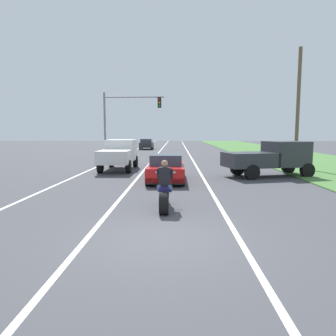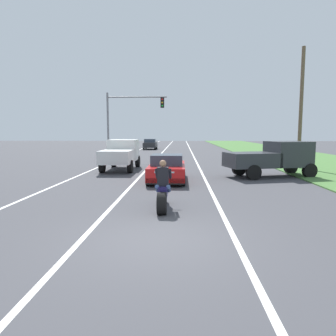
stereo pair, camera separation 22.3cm
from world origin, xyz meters
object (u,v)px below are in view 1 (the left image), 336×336
motorcycle_with_rider (165,192)px  pickup_truck_left_lane_white (119,153)px  sports_car_red (166,169)px  traffic_light_mast_near (124,115)px  distant_car_far_ahead (146,144)px  pickup_truck_right_shoulder_dark_grey (271,157)px

motorcycle_with_rider → pickup_truck_left_lane_white: (-3.42, 10.65, 0.51)m
motorcycle_with_rider → sports_car_red: bearing=91.3°
sports_car_red → traffic_light_mast_near: size_ratio=0.72×
motorcycle_with_rider → distant_car_far_ahead: bearing=96.3°
pickup_truck_left_lane_white → traffic_light_mast_near: traffic_light_mast_near is taller
motorcycle_with_rider → sports_car_red: size_ratio=0.51×
pickup_truck_right_shoulder_dark_grey → traffic_light_mast_near: bearing=133.6°
traffic_light_mast_near → distant_car_far_ahead: (0.43, 16.89, -3.28)m
motorcycle_with_rider → pickup_truck_right_shoulder_dark_grey: 9.66m
pickup_truck_left_lane_white → traffic_light_mast_near: 8.29m
motorcycle_with_rider → traffic_light_mast_near: size_ratio=0.37×
motorcycle_with_rider → traffic_light_mast_near: (-4.34, 18.35, 3.46)m
sports_car_red → pickup_truck_left_lane_white: size_ratio=0.90×
motorcycle_with_rider → traffic_light_mast_near: 19.17m
sports_car_red → pickup_truck_right_shoulder_dark_grey: (5.86, 1.72, 0.48)m
distant_car_far_ahead → traffic_light_mast_near: bearing=-91.5°
pickup_truck_left_lane_white → pickup_truck_right_shoulder_dark_grey: size_ratio=0.93×
sports_car_red → distant_car_far_ahead: distant_car_far_ahead is taller
traffic_light_mast_near → sports_car_red: bearing=-71.1°
pickup_truck_right_shoulder_dark_grey → distant_car_far_ahead: (-9.63, 27.46, -0.33)m
sports_car_red → traffic_light_mast_near: traffic_light_mast_near is taller
pickup_truck_right_shoulder_dark_grey → distant_car_far_ahead: pickup_truck_right_shoulder_dark_grey is taller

